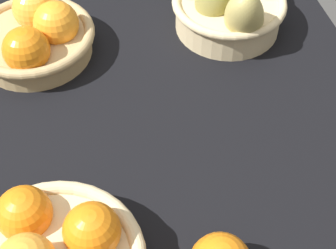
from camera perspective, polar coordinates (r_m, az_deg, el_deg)
name	(u,v)px	position (r cm, az deg, el deg)	size (l,w,h in cm)	color
market_tray	(173,133)	(82.59, 0.54, -0.90)	(84.00, 72.00, 3.00)	black
basket_near_right_pears	(227,4)	(97.07, 6.65, 13.24)	(23.98, 21.09, 14.26)	#D3BC8C
basket_far_right	(36,36)	(94.15, -14.56, 9.57)	(22.03, 22.03, 9.97)	tan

